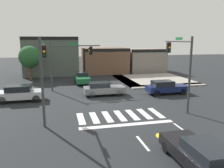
{
  "coord_description": "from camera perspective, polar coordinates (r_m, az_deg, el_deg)",
  "views": [
    {
      "loc": [
        -4.54,
        -21.12,
        5.88
      ],
      "look_at": [
        0.47,
        0.25,
        1.61
      ],
      "focal_mm": 36.87,
      "sensor_mm": 36.0,
      "label": 1
    }
  ],
  "objects": [
    {
      "name": "bike_detector_marking",
      "position": [
        14.94,
        12.92,
        -12.44
      ],
      "size": [
        1.1,
        1.1,
        0.01
      ],
      "color": "yellow",
      "rests_on": "ground_plane"
    },
    {
      "name": "ground_plane",
      "position": [
        22.38,
        -1.03,
        -4.22
      ],
      "size": [
        120.0,
        120.0,
        0.0
      ],
      "primitive_type": "plane",
      "color": "#232628"
    },
    {
      "name": "car_navy",
      "position": [
        25.72,
        13.23,
        -0.77
      ],
      "size": [
        4.48,
        1.72,
        1.47
      ],
      "color": "#141E4C",
      "rests_on": "ground_plane"
    },
    {
      "name": "car_black",
      "position": [
        11.69,
        21.03,
        -15.93
      ],
      "size": [
        1.82,
        4.47,
        1.44
      ],
      "rotation": [
        0.0,
        0.0,
        1.57
      ],
      "color": "black",
      "rests_on": "ground_plane"
    },
    {
      "name": "crosswalk_near",
      "position": [
        18.2,
        1.99,
        -7.83
      ],
      "size": [
        6.6,
        2.64,
        0.01
      ],
      "color": "silver",
      "rests_on": "ground_plane"
    },
    {
      "name": "traffic_signal_southwest",
      "position": [
        17.56,
        -16.75,
        4.73
      ],
      "size": [
        0.32,
        5.0,
        6.04
      ],
      "rotation": [
        0.0,
        0.0,
        1.57
      ],
      "color": "#383A3D",
      "rests_on": "ground_plane"
    },
    {
      "name": "car_green",
      "position": [
        31.61,
        -7.42,
        1.59
      ],
      "size": [
        1.74,
        4.77,
        1.48
      ],
      "rotation": [
        0.0,
        0.0,
        -1.57
      ],
      "color": "#1E6638",
      "rests_on": "ground_plane"
    },
    {
      "name": "car_silver",
      "position": [
        23.81,
        -21.87,
        -2.11
      ],
      "size": [
        4.35,
        1.84,
        1.56
      ],
      "color": "#B7BABF",
      "rests_on": "ground_plane"
    },
    {
      "name": "curb_corner_northeast",
      "position": [
        33.7,
        9.77,
        0.93
      ],
      "size": [
        10.0,
        10.6,
        0.15
      ],
      "color": "#9E998E",
      "rests_on": "ground_plane"
    },
    {
      "name": "roadside_tree",
      "position": [
        35.43,
        -19.7,
        6.32
      ],
      "size": [
        3.18,
        3.18,
        4.99
      ],
      "color": "#4C3823",
      "rests_on": "ground_plane"
    },
    {
      "name": "lane_markings",
      "position": [
        12.21,
        17.16,
        -18.29
      ],
      "size": [
        6.8,
        20.25,
        0.01
      ],
      "color": "white",
      "rests_on": "ground_plane"
    },
    {
      "name": "car_gray",
      "position": [
        24.39,
        -2.23,
        -1.15
      ],
      "size": [
        4.31,
        1.72,
        1.45
      ],
      "color": "slate",
      "rests_on": "ground_plane"
    },
    {
      "name": "traffic_signal_northwest",
      "position": [
        26.95,
        -10.53,
        6.64
      ],
      "size": [
        5.72,
        0.32,
        5.65
      ],
      "color": "#383A3D",
      "rests_on": "ground_plane"
    },
    {
      "name": "traffic_signal_southeast",
      "position": [
        20.28,
        16.54,
        5.84
      ],
      "size": [
        0.32,
        4.49,
        6.11
      ],
      "rotation": [
        0.0,
        0.0,
        1.57
      ],
      "color": "#383A3D",
      "rests_on": "ground_plane"
    },
    {
      "name": "storefront_row",
      "position": [
        40.55,
        -4.87,
        6.36
      ],
      "size": [
        24.23,
        6.2,
        6.31
      ],
      "color": "#4C564C",
      "rests_on": "ground_plane"
    }
  ]
}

